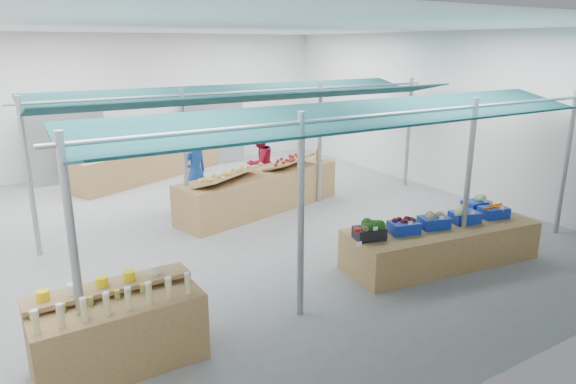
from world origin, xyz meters
The scene contains 24 objects.
floor centered at (0.00, 0.00, 0.00)m, with size 13.00×13.00×0.00m, color slate.
hall centered at (0.00, 1.44, 2.65)m, with size 13.00×13.00×13.00m.
pole_grid centered at (0.75, -1.75, 1.81)m, with size 10.00×4.60×3.00m.
awnings centered at (0.75, -1.75, 2.78)m, with size 9.50×7.08×0.30m.
back_shelving_left centered at (-2.50, 6.00, 1.00)m, with size 2.00×0.50×2.00m, color #B23F33.
back_shelving_right centered at (2.00, 6.00, 1.00)m, with size 2.00×0.50×2.00m, color #B23F33.
bottle_shelf centered at (-3.59, -3.87, 0.48)m, with size 2.01×1.21×1.17m.
veg_counter centered at (2.21, -3.77, 0.35)m, with size 3.61×1.20×0.70m, color brown.
fruit_counter centered at (0.92, 0.68, 0.47)m, with size 4.39×1.04×0.94m, color brown.
far_counter centered at (-0.35, 5.18, 0.46)m, with size 5.13×1.03×0.92m, color brown.
crate_stack centered at (2.71, -4.21, 0.28)m, with size 0.46×0.32×0.56m, color #0D2997.
vendor_left centered at (-0.28, 1.78, 0.88)m, with size 0.64×0.42×1.76m, color navy.
vendor_right centered at (1.52, 1.78, 0.88)m, with size 0.85×0.66×1.76m, color maroon.
crate_broccoli centered at (0.67, -3.56, 0.86)m, with size 0.58×0.47×0.35m.
crate_beets centered at (1.37, -3.66, 0.84)m, with size 0.58×0.47×0.29m.
crate_celeriac centered at (2.01, -3.75, 0.85)m, with size 0.58×0.47×0.31m.
crate_cabbage centered at (2.71, -3.84, 0.86)m, with size 0.58×0.47×0.35m.
crate_carrots centered at (3.40, -3.94, 0.81)m, with size 0.58×0.47×0.29m.
sparrow centered at (0.50, -3.67, 0.95)m, with size 0.12×0.09×0.11m.
pole_ribbon centered at (0.09, -3.94, 1.08)m, with size 0.12×0.12×0.28m.
apple_heap_yellow centered at (-0.07, 0.31, 1.11)m, with size 2.00×1.53×0.27m.
apple_heap_red centered at (1.80, 0.80, 1.11)m, with size 1.65×1.34×0.27m.
pineapple centered at (2.86, 1.07, 1.12)m, with size 0.14×0.14×0.39m.
crate_extra centered at (3.47, -3.49, 0.85)m, with size 0.53×0.43×0.32m.
Camera 1 is at (-4.75, -9.72, 3.85)m, focal length 32.00 mm.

